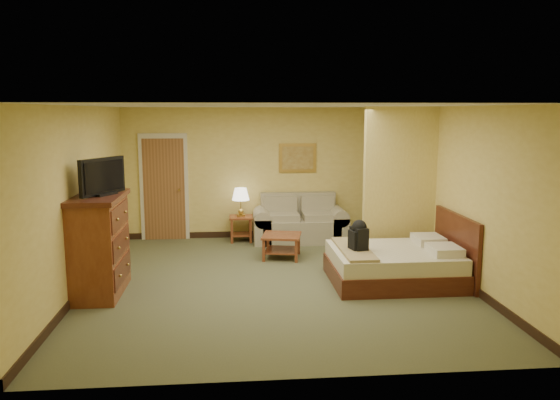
{
  "coord_description": "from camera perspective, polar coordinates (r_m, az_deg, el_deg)",
  "views": [
    {
      "loc": [
        -0.64,
        -7.82,
        2.53
      ],
      "look_at": [
        0.13,
        0.6,
        1.14
      ],
      "focal_mm": 35.0,
      "sensor_mm": 36.0,
      "label": 1
    }
  ],
  "objects": [
    {
      "name": "door",
      "position": [
        10.97,
        -12.01,
        1.26
      ],
      "size": [
        0.94,
        0.16,
        2.1
      ],
      "color": "beige",
      "rests_on": "floor"
    },
    {
      "name": "side_table",
      "position": [
        10.71,
        -4.09,
        -2.59
      ],
      "size": [
        0.45,
        0.45,
        0.5
      ],
      "color": "maroon",
      "rests_on": "floor"
    },
    {
      "name": "back_wall",
      "position": [
        10.91,
        -1.8,
        2.83
      ],
      "size": [
        5.5,
        0.02,
        2.6
      ],
      "primitive_type": "cube",
      "color": "#DEC35E",
      "rests_on": "floor"
    },
    {
      "name": "partition",
      "position": [
        9.26,
        12.38,
        1.46
      ],
      "size": [
        1.2,
        0.15,
        2.6
      ],
      "primitive_type": "cube",
      "color": "#DEC35E",
      "rests_on": "floor"
    },
    {
      "name": "wall_picture",
      "position": [
        10.92,
        1.86,
        4.42
      ],
      "size": [
        0.75,
        0.04,
        0.58
      ],
      "color": "#B78E3F",
      "rests_on": "back_wall"
    },
    {
      "name": "loveseat",
      "position": [
        10.72,
        2.08,
        -2.71
      ],
      "size": [
        1.82,
        0.84,
        0.92
      ],
      "color": "tan",
      "rests_on": "floor"
    },
    {
      "name": "ceiling",
      "position": [
        7.85,
        -0.54,
        9.82
      ],
      "size": [
        6.0,
        6.0,
        0.0
      ],
      "primitive_type": "plane",
      "rotation": [
        3.14,
        0.0,
        0.0
      ],
      "color": "white",
      "rests_on": "back_wall"
    },
    {
      "name": "tv",
      "position": [
        7.78,
        -18.06,
        2.24
      ],
      "size": [
        0.46,
        0.76,
        0.51
      ],
      "rotation": [
        0.0,
        0.0,
        -0.5
      ],
      "color": "black",
      "rests_on": "dresser"
    },
    {
      "name": "floor",
      "position": [
        8.25,
        -0.51,
        -8.56
      ],
      "size": [
        6.0,
        6.0,
        0.0
      ],
      "primitive_type": "plane",
      "color": "#535637",
      "rests_on": "ground"
    },
    {
      "name": "baseboard",
      "position": [
        11.11,
        -1.77,
        -3.54
      ],
      "size": [
        5.5,
        0.02,
        0.12
      ],
      "primitive_type": "cube",
      "color": "black",
      "rests_on": "floor"
    },
    {
      "name": "backpack",
      "position": [
        8.01,
        8.26,
        -3.65
      ],
      "size": [
        0.24,
        0.31,
        0.47
      ],
      "rotation": [
        0.0,
        0.0,
        0.24
      ],
      "color": "black",
      "rests_on": "bed"
    },
    {
      "name": "dresser",
      "position": [
        7.97,
        -18.43,
        -4.43
      ],
      "size": [
        0.69,
        1.31,
        1.4
      ],
      "color": "maroon",
      "rests_on": "floor"
    },
    {
      "name": "right_wall",
      "position": [
        8.61,
        18.03,
        0.64
      ],
      "size": [
        0.02,
        6.0,
        2.6
      ],
      "primitive_type": "cube",
      "color": "#DEC35E",
      "rests_on": "floor"
    },
    {
      "name": "left_wall",
      "position": [
        8.2,
        -20.05,
        0.11
      ],
      "size": [
        0.02,
        6.0,
        2.6
      ],
      "primitive_type": "cube",
      "color": "#DEC35E",
      "rests_on": "floor"
    },
    {
      "name": "bed",
      "position": [
        8.37,
        12.21,
        -6.52
      ],
      "size": [
        1.91,
        1.57,
        1.02
      ],
      "color": "#461A10",
      "rests_on": "floor"
    },
    {
      "name": "coffee_table",
      "position": [
        9.47,
        0.18,
        -4.32
      ],
      "size": [
        0.76,
        0.76,
        0.41
      ],
      "rotation": [
        0.0,
        0.0,
        -0.2
      ],
      "color": "maroon",
      "rests_on": "floor"
    },
    {
      "name": "table_lamp",
      "position": [
        10.6,
        -4.13,
        0.53
      ],
      "size": [
        0.34,
        0.34,
        0.55
      ],
      "color": "#B69743",
      "rests_on": "side_table"
    }
  ]
}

